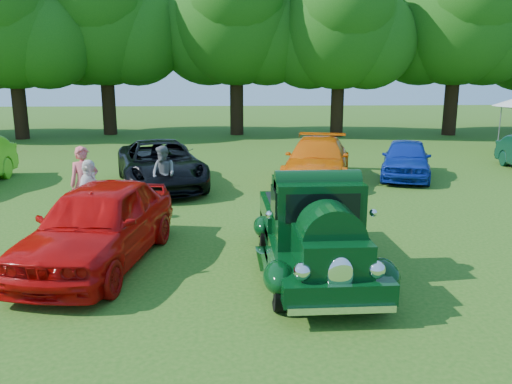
{
  "coord_description": "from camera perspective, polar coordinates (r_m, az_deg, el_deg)",
  "views": [
    {
      "loc": [
        -0.67,
        -9.09,
        3.64
      ],
      "look_at": [
        0.08,
        2.0,
        1.1
      ],
      "focal_mm": 35.0,
      "sensor_mm": 36.0,
      "label": 1
    }
  ],
  "objects": [
    {
      "name": "red_convertible",
      "position": [
        10.38,
        -17.52,
        -3.49
      ],
      "size": [
        2.79,
        5.1,
        1.65
      ],
      "primitive_type": "imported",
      "rotation": [
        0.0,
        0.0,
        -0.18
      ],
      "color": "#C00908",
      "rests_on": "ground"
    },
    {
      "name": "spectator_pink",
      "position": [
        13.58,
        -19.0,
        0.86
      ],
      "size": [
        0.82,
        0.66,
        1.96
      ],
      "primitive_type": "imported",
      "rotation": [
        0.0,
        0.0,
        0.3
      ],
      "color": "#DD5B61",
      "rests_on": "ground"
    },
    {
      "name": "tree_line",
      "position": [
        32.86,
        -2.51,
        18.86
      ],
      "size": [
        64.44,
        9.98,
        12.08
      ],
      "color": "black",
      "rests_on": "ground"
    },
    {
      "name": "ground",
      "position": [
        9.82,
        0.31,
        -8.9
      ],
      "size": [
        120.0,
        120.0,
        0.0
      ],
      "primitive_type": "plane",
      "color": "#235313",
      "rests_on": "ground"
    },
    {
      "name": "back_car_orange",
      "position": [
        17.95,
        7.05,
        3.59
      ],
      "size": [
        3.49,
        5.76,
        1.56
      ],
      "primitive_type": "imported",
      "rotation": [
        0.0,
        0.0,
        -0.26
      ],
      "color": "orange",
      "rests_on": "ground"
    },
    {
      "name": "spectator_grey",
      "position": [
        15.01,
        -10.53,
        1.95
      ],
      "size": [
        1.05,
        1.04,
        1.71
      ],
      "primitive_type": "imported",
      "rotation": [
        0.0,
        0.0,
        -0.75
      ],
      "color": "slate",
      "rests_on": "ground"
    },
    {
      "name": "back_car_blue",
      "position": [
        19.42,
        16.78,
        3.66
      ],
      "size": [
        3.08,
        4.56,
        1.44
      ],
      "primitive_type": "imported",
      "rotation": [
        0.0,
        0.0,
        -0.36
      ],
      "color": "#0D2798",
      "rests_on": "ground"
    },
    {
      "name": "back_car_black",
      "position": [
        17.35,
        -10.88,
        3.16
      ],
      "size": [
        3.88,
        6.11,
        1.57
      ],
      "primitive_type": "imported",
      "rotation": [
        0.0,
        0.0,
        0.24
      ],
      "color": "black",
      "rests_on": "ground"
    },
    {
      "name": "spectator_white",
      "position": [
        12.37,
        -18.45,
        -0.61
      ],
      "size": [
        0.61,
        1.11,
        1.8
      ],
      "primitive_type": "imported",
      "rotation": [
        0.0,
        0.0,
        1.4
      ],
      "color": "white",
      "rests_on": "ground"
    },
    {
      "name": "hero_pickup",
      "position": [
        9.55,
        6.62,
        -4.52
      ],
      "size": [
        2.2,
        4.73,
        1.85
      ],
      "color": "black",
      "rests_on": "ground"
    }
  ]
}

